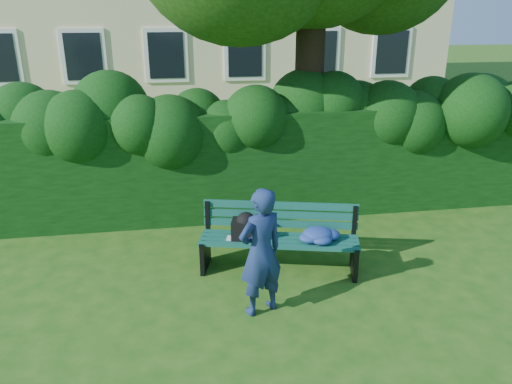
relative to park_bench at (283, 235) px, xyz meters
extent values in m
plane|color=#1F5314|center=(-0.28, -0.08, -0.50)|extent=(80.00, 80.00, 0.00)
cube|color=white|center=(-3.88, 9.90, 1.50)|extent=(1.30, 0.08, 1.60)
cube|color=black|center=(-3.88, 9.86, 1.50)|extent=(1.05, 0.04, 1.35)
cube|color=white|center=(-1.48, 9.90, 1.50)|extent=(1.30, 0.08, 1.60)
cube|color=black|center=(-1.48, 9.86, 1.50)|extent=(1.05, 0.04, 1.35)
cube|color=white|center=(0.92, 9.90, 1.50)|extent=(1.30, 0.08, 1.60)
cube|color=black|center=(0.92, 9.86, 1.50)|extent=(1.05, 0.04, 1.35)
cube|color=white|center=(3.32, 9.90, 1.50)|extent=(1.30, 0.08, 1.60)
cube|color=black|center=(3.32, 9.86, 1.50)|extent=(1.05, 0.04, 1.35)
cube|color=white|center=(5.72, 9.90, 1.50)|extent=(1.30, 0.08, 1.60)
cube|color=black|center=(5.72, 9.86, 1.50)|extent=(1.05, 0.04, 1.35)
cube|color=black|center=(-0.28, 2.12, 0.40)|extent=(10.00, 1.00, 1.80)
cylinder|color=black|center=(0.94, 2.39, 1.82)|extent=(0.48, 0.48, 4.64)
cube|color=#0D4236|center=(-0.10, -0.21, -0.05)|extent=(2.06, 0.62, 0.04)
cube|color=#0D4236|center=(-0.07, -0.09, -0.05)|extent=(2.06, 0.62, 0.04)
cube|color=#0D4236|center=(-0.04, 0.03, -0.05)|extent=(2.06, 0.62, 0.04)
cube|color=#0D4236|center=(-0.01, 0.14, -0.05)|extent=(2.06, 0.62, 0.04)
cube|color=#0D4236|center=(0.01, 0.22, 0.08)|extent=(2.05, 0.56, 0.10)
cube|color=#0D4236|center=(0.01, 0.23, 0.21)|extent=(2.05, 0.56, 0.10)
cube|color=#0D4236|center=(0.01, 0.24, 0.34)|extent=(2.05, 0.56, 0.10)
cube|color=black|center=(-1.03, 0.22, -0.28)|extent=(0.18, 0.50, 0.44)
cube|color=black|center=(-0.96, 0.47, 0.15)|extent=(0.07, 0.07, 0.45)
cube|color=black|center=(-1.04, 0.17, -0.06)|extent=(0.16, 0.42, 0.05)
cube|color=black|center=(0.91, -0.28, -0.28)|extent=(0.18, 0.50, 0.44)
cube|color=black|center=(0.98, -0.03, 0.15)|extent=(0.07, 0.07, 0.45)
cube|color=black|center=(0.90, -0.33, -0.06)|extent=(0.16, 0.42, 0.05)
cube|color=white|center=(-0.65, 0.07, -0.02)|extent=(0.21, 0.17, 0.02)
cube|color=black|center=(-0.48, 0.08, 0.09)|extent=(0.43, 0.34, 0.26)
imported|color=navy|center=(-0.46, -0.94, 0.26)|extent=(0.66, 0.56, 1.54)
camera|label=1|loc=(-1.34, -5.89, 2.85)|focal=35.00mm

